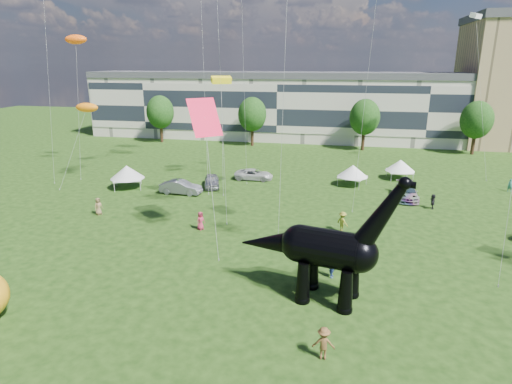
# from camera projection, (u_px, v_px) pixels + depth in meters

# --- Properties ---
(ground) EXTENTS (220.00, 220.00, 0.00)m
(ground) POSITION_uv_depth(u_px,v_px,m) (258.00, 302.00, 27.72)
(ground) COLOR #16330C
(ground) RESTS_ON ground
(terrace_row) EXTENTS (78.00, 11.00, 12.00)m
(terrace_row) POSITION_uv_depth(u_px,v_px,m) (281.00, 109.00, 85.59)
(terrace_row) COLOR beige
(terrace_row) RESTS_ON ground
(tree_far_left) EXTENTS (5.20, 5.20, 9.44)m
(tree_far_left) POSITION_uv_depth(u_px,v_px,m) (160.00, 109.00, 81.41)
(tree_far_left) COLOR #382314
(tree_far_left) RESTS_ON ground
(tree_mid_left) EXTENTS (5.20, 5.20, 9.44)m
(tree_mid_left) POSITION_uv_depth(u_px,v_px,m) (252.00, 112.00, 77.87)
(tree_mid_left) COLOR #382314
(tree_mid_left) RESTS_ON ground
(tree_mid_right) EXTENTS (5.20, 5.20, 9.44)m
(tree_mid_right) POSITION_uv_depth(u_px,v_px,m) (365.00, 114.00, 73.93)
(tree_mid_right) COLOR #382314
(tree_mid_right) RESTS_ON ground
(tree_far_right) EXTENTS (5.20, 5.20, 9.44)m
(tree_far_right) POSITION_uv_depth(u_px,v_px,m) (477.00, 117.00, 70.38)
(tree_far_right) COLOR #382314
(tree_far_right) RESTS_ON ground
(dinosaur_sculpture) EXTENTS (11.17, 4.20, 9.11)m
(dinosaur_sculpture) POSITION_uv_depth(u_px,v_px,m) (322.00, 249.00, 27.36)
(dinosaur_sculpture) COLOR black
(dinosaur_sculpture) RESTS_ON ground
(car_silver) EXTENTS (3.11, 4.86, 1.54)m
(car_silver) POSITION_uv_depth(u_px,v_px,m) (212.00, 181.00, 53.17)
(car_silver) COLOR #B3B4B8
(car_silver) RESTS_ON ground
(car_grey) EXTENTS (5.00, 1.93, 1.62)m
(car_grey) POSITION_uv_depth(u_px,v_px,m) (181.00, 187.00, 50.33)
(car_grey) COLOR slate
(car_grey) RESTS_ON ground
(car_white) EXTENTS (5.06, 2.37, 1.40)m
(car_white) POSITION_uv_depth(u_px,v_px,m) (254.00, 175.00, 56.46)
(car_white) COLOR silver
(car_white) RESTS_ON ground
(car_dark) EXTENTS (2.31, 5.56, 1.61)m
(car_dark) POSITION_uv_depth(u_px,v_px,m) (406.00, 192.00, 48.53)
(car_dark) COLOR #595960
(car_dark) RESTS_ON ground
(gazebo_near) EXTENTS (4.86, 4.86, 2.63)m
(gazebo_near) POSITION_uv_depth(u_px,v_px,m) (353.00, 171.00, 53.55)
(gazebo_near) COLOR white
(gazebo_near) RESTS_ON ground
(gazebo_far) EXTENTS (4.22, 4.22, 2.62)m
(gazebo_far) POSITION_uv_depth(u_px,v_px,m) (400.00, 166.00, 56.42)
(gazebo_far) COLOR white
(gazebo_far) RESTS_ON ground
(gazebo_left) EXTENTS (5.42, 5.42, 2.85)m
(gazebo_left) POSITION_uv_depth(u_px,v_px,m) (127.00, 172.00, 52.37)
(gazebo_left) COLOR silver
(gazebo_left) RESTS_ON ground
(visitors) EXTENTS (44.60, 35.73, 1.89)m
(visitors) POSITION_uv_depth(u_px,v_px,m) (292.00, 224.00, 38.76)
(visitors) COLOR olive
(visitors) RESTS_ON ground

